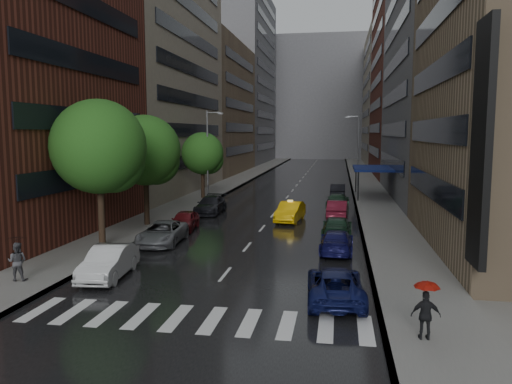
% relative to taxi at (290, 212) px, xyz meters
% --- Properties ---
extents(ground, '(220.00, 220.00, 0.00)m').
position_rel_taxi_xyz_m(ground, '(-1.74, -19.22, -0.77)').
color(ground, gray).
rests_on(ground, ground).
extents(road, '(14.00, 140.00, 0.01)m').
position_rel_taxi_xyz_m(road, '(-1.74, 30.78, -0.76)').
color(road, black).
rests_on(road, ground).
extents(sidewalk_left, '(4.00, 140.00, 0.15)m').
position_rel_taxi_xyz_m(sidewalk_left, '(-10.74, 30.78, -0.69)').
color(sidewalk_left, gray).
rests_on(sidewalk_left, ground).
extents(sidewalk_right, '(4.00, 140.00, 0.15)m').
position_rel_taxi_xyz_m(sidewalk_right, '(7.26, 30.78, -0.69)').
color(sidewalk_right, gray).
rests_on(sidewalk_right, ground).
extents(crosswalk, '(13.15, 2.80, 0.01)m').
position_rel_taxi_xyz_m(crosswalk, '(-1.54, -21.22, -0.76)').
color(crosswalk, silver).
rests_on(crosswalk, ground).
extents(buildings_left, '(8.00, 108.00, 38.00)m').
position_rel_taxi_xyz_m(buildings_left, '(-16.74, 39.57, 15.22)').
color(buildings_left, maroon).
rests_on(buildings_left, ground).
extents(buildings_right, '(8.05, 109.10, 36.00)m').
position_rel_taxi_xyz_m(buildings_right, '(13.26, 37.48, 14.26)').
color(buildings_right, '#937A5B').
rests_on(buildings_right, ground).
extents(building_far, '(40.00, 14.00, 32.00)m').
position_rel_taxi_xyz_m(building_far, '(-1.74, 98.78, 15.23)').
color(building_far, slate).
rests_on(building_far, ground).
extents(tree_near, '(5.61, 5.61, 8.94)m').
position_rel_taxi_xyz_m(tree_near, '(-10.34, -10.95, 5.35)').
color(tree_near, '#382619').
rests_on(tree_near, ground).
extents(tree_mid, '(5.18, 5.18, 8.25)m').
position_rel_taxi_xyz_m(tree_mid, '(-10.34, -3.81, 4.88)').
color(tree_mid, '#382619').
rests_on(tree_mid, ground).
extents(tree_far, '(4.38, 4.38, 6.99)m').
position_rel_taxi_xyz_m(tree_far, '(-10.34, 11.75, 4.00)').
color(tree_far, '#382619').
rests_on(tree_far, ground).
extents(taxi, '(2.17, 4.83, 1.54)m').
position_rel_taxi_xyz_m(taxi, '(0.00, 0.00, 0.00)').
color(taxi, yellow).
rests_on(taxi, ground).
extents(parked_cars_left, '(2.59, 24.35, 1.54)m').
position_rel_taxi_xyz_m(parked_cars_left, '(-7.14, -6.51, -0.04)').
color(parked_cars_left, silver).
rests_on(parked_cars_left, ground).
extents(parked_cars_right, '(2.56, 38.56, 1.48)m').
position_rel_taxi_xyz_m(parked_cars_right, '(3.66, -2.56, -0.07)').
color(parked_cars_right, '#0F1446').
rests_on(parked_cars_right, ground).
extents(ped_black_umbrella, '(0.99, 0.98, 2.09)m').
position_rel_taxi_xyz_m(ped_black_umbrella, '(-10.88, -18.26, 0.61)').
color(ped_black_umbrella, '#454449').
rests_on(ped_black_umbrella, sidewalk_left).
extents(ped_red_umbrella, '(0.97, 0.82, 2.01)m').
position_rel_taxi_xyz_m(ped_red_umbrella, '(6.64, -22.05, 0.56)').
color(ped_red_umbrella, black).
rests_on(ped_red_umbrella, sidewalk_right).
extents(street_lamp_left, '(1.74, 0.22, 9.00)m').
position_rel_taxi_xyz_m(street_lamp_left, '(-9.46, 10.78, 4.12)').
color(street_lamp_left, gray).
rests_on(street_lamp_left, sidewalk_left).
extents(street_lamp_right, '(1.74, 0.22, 9.00)m').
position_rel_taxi_xyz_m(street_lamp_right, '(5.98, 25.78, 4.12)').
color(street_lamp_right, gray).
rests_on(street_lamp_right, sidewalk_right).
extents(awning, '(4.00, 8.00, 3.12)m').
position_rel_taxi_xyz_m(awning, '(7.24, 15.78, 2.36)').
color(awning, navy).
rests_on(awning, sidewalk_right).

